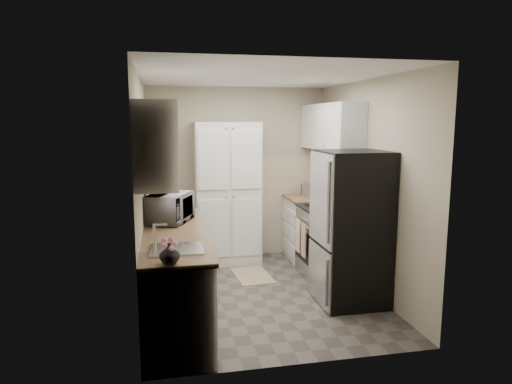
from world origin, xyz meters
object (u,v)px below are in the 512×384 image
microwave (170,208)px  toaster_oven (318,190)px  pantry_cabinet (227,193)px  electric_range (328,242)px  wine_bottle (169,200)px  refrigerator (351,228)px

microwave → toaster_oven: 2.41m
pantry_cabinet → electric_range: 1.58m
microwave → wine_bottle: bearing=23.0°
microwave → wine_bottle: wine_bottle is taller
pantry_cabinet → microwave: 1.57m
microwave → wine_bottle: 0.44m
wine_bottle → toaster_oven: size_ratio=0.87×
pantry_cabinet → wine_bottle: bearing=-132.7°
wine_bottle → toaster_oven: (2.12, 0.72, -0.06)m
electric_range → toaster_oven: (0.12, 0.74, 0.55)m
microwave → wine_bottle: (-0.01, 0.44, 0.01)m
refrigerator → microwave: 2.01m
toaster_oven → microwave: bearing=-174.4°
electric_range → refrigerator: bearing=-92.5°
electric_range → microwave: size_ratio=1.99×
refrigerator → toaster_oven: 1.56m
pantry_cabinet → toaster_oven: size_ratio=5.29×
wine_bottle → electric_range: bearing=-0.8°
wine_bottle → refrigerator: bearing=-22.9°
electric_range → wine_bottle: wine_bottle is taller
pantry_cabinet → electric_range: size_ratio=1.77×
pantry_cabinet → electric_range: pantry_cabinet is taller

